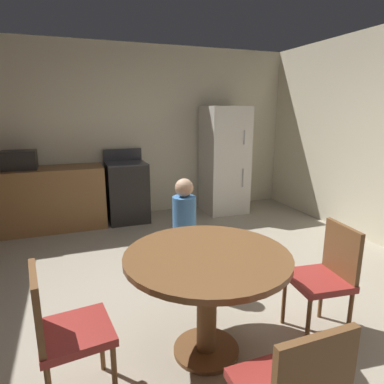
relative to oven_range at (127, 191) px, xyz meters
The scene contains 10 objects.
ground_plane 2.80m from the oven_range, 86.33° to the right, with size 14.00×14.00×0.00m, color #A89E89.
wall_back 0.98m from the oven_range, 65.98° to the left, with size 5.71×0.12×2.70m, color beige.
kitchen_counter 1.36m from the oven_range, behind, with size 2.03×0.60×0.90m, color olive.
oven_range is the anchor object (origin of this frame).
refrigerator 1.69m from the oven_range, ahead, with size 0.68×0.68×1.76m.
microwave 1.55m from the oven_range, behind, with size 0.44×0.32×0.26m, color black.
dining_table 3.17m from the oven_range, 89.68° to the right, with size 1.12×1.12×0.76m.
chair_east 3.41m from the oven_range, 73.88° to the right, with size 0.44×0.44×0.87m.
chair_west 3.41m from the oven_range, 105.49° to the right, with size 0.45×0.45×0.87m.
person_child 2.28m from the oven_range, 85.87° to the right, with size 0.25×0.25×1.09m.
Camera 1 is at (-0.97, -2.32, 1.69)m, focal length 31.15 mm.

